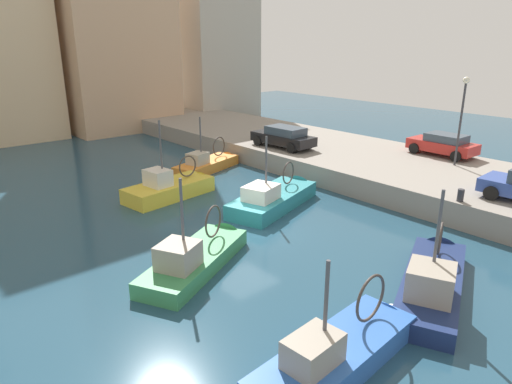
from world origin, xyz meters
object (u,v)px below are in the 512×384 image
fishing_boat_navy (432,285)px  fishing_boat_orange (210,167)px  fishing_boat_yellow (175,193)px  parked_car_black (284,137)px  mooring_bollard_mid (461,195)px  fishing_boat_teal (277,203)px  fishing_boat_blue (343,358)px  quay_streetlamp (463,107)px  fishing_boat_green (200,261)px  parked_car_red (443,144)px

fishing_boat_navy → fishing_boat_orange: bearing=79.8°
fishing_boat_yellow → parked_car_black: fishing_boat_yellow is taller
mooring_bollard_mid → fishing_boat_teal: bearing=119.1°
fishing_boat_blue → parked_car_black: 19.56m
fishing_boat_teal → quay_streetlamp: 11.46m
fishing_boat_yellow → fishing_boat_teal: 5.56m
fishing_boat_blue → parked_car_black: fishing_boat_blue is taller
fishing_boat_green → fishing_boat_teal: (6.56, 2.81, -0.02)m
fishing_boat_blue → fishing_boat_orange: bearing=64.6°
fishing_boat_green → fishing_boat_orange: bearing=52.8°
fishing_boat_green → parked_car_red: size_ratio=1.58×
fishing_boat_orange → parked_car_red: bearing=-45.9°
fishing_boat_navy → mooring_bollard_mid: bearing=19.5°
fishing_boat_blue → parked_car_red: 19.61m
fishing_boat_yellow → mooring_bollard_mid: 13.98m
fishing_boat_blue → fishing_boat_teal: bearing=54.8°
fishing_boat_green → mooring_bollard_mid: size_ratio=11.35×
parked_car_red → quay_streetlamp: size_ratio=0.82×
fishing_boat_navy → quay_streetlamp: bearing=24.2°
fishing_boat_green → fishing_boat_orange: fishing_boat_green is taller
fishing_boat_navy → parked_car_black: bearing=63.6°
fishing_boat_teal → fishing_boat_yellow: bearing=123.9°
fishing_boat_green → fishing_boat_teal: fishing_boat_teal is taller
fishing_boat_blue → fishing_boat_orange: (8.24, 17.38, -0.00)m
parked_car_red → mooring_bollard_mid: (-7.24, -4.69, -0.42)m
mooring_bollard_mid → fishing_boat_navy: bearing=-160.5°
fishing_boat_green → parked_car_red: fishing_boat_green is taller
fishing_boat_teal → parked_car_red: fishing_boat_teal is taller
fishing_boat_navy → parked_car_black: size_ratio=1.57×
fishing_boat_green → fishing_boat_blue: size_ratio=1.02×
fishing_boat_blue → parked_car_red: size_ratio=1.55×
fishing_boat_orange → mooring_bollard_mid: bearing=-79.8°
parked_car_red → quay_streetlamp: quay_streetlamp is taller
fishing_boat_teal → fishing_boat_blue: bearing=-125.2°
fishing_boat_orange → parked_car_red: (9.94, -10.26, 1.79)m
fishing_boat_green → mooring_bollard_mid: bearing=-22.9°
fishing_boat_green → fishing_boat_orange: (7.94, 10.46, -0.02)m
fishing_boat_blue → fishing_boat_yellow: bearing=75.3°
fishing_boat_blue → mooring_bollard_mid: bearing=12.5°
mooring_bollard_mid → fishing_boat_yellow: bearing=121.1°
fishing_boat_green → fishing_boat_blue: bearing=-92.5°
fishing_boat_green → fishing_boat_teal: 7.14m
fishing_boat_teal → fishing_boat_blue: 11.92m
fishing_boat_navy → fishing_boat_blue: fishing_boat_navy is taller
parked_car_black → mooring_bollard_mid: bearing=-96.8°
parked_car_red → mooring_bollard_mid: 8.64m
fishing_boat_navy → fishing_boat_teal: bearing=79.8°
fishing_boat_teal → mooring_bollard_mid: size_ratio=12.16×
fishing_boat_yellow → parked_car_black: bearing=4.3°
fishing_boat_teal → parked_car_black: (5.57, 5.26, 1.80)m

